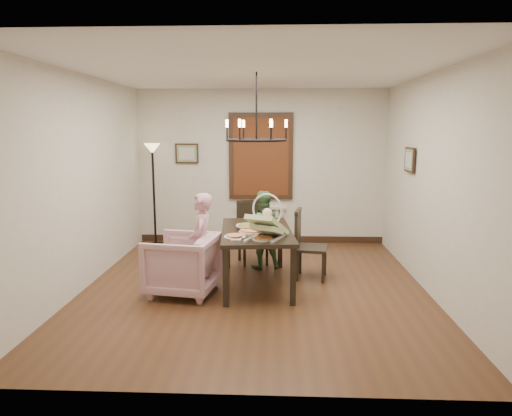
# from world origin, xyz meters

# --- Properties ---
(room_shell) EXTENTS (4.51, 5.00, 2.81)m
(room_shell) POSITION_xyz_m (0.00, 0.37, 1.40)
(room_shell) COLOR #492A19
(room_shell) RESTS_ON ground
(dining_table) EXTENTS (1.06, 1.71, 0.76)m
(dining_table) POSITION_xyz_m (0.02, 0.12, 0.68)
(dining_table) COLOR black
(dining_table) RESTS_ON room_shell
(chair_far) EXTENTS (0.54, 0.54, 0.99)m
(chair_far) POSITION_xyz_m (-0.08, 1.15, 0.49)
(chair_far) COLOR black
(chair_far) RESTS_ON room_shell
(chair_right) EXTENTS (0.51, 0.51, 0.99)m
(chair_right) POSITION_xyz_m (0.78, 0.43, 0.50)
(chair_right) COLOR black
(chair_right) RESTS_ON room_shell
(armchair) EXTENTS (0.96, 0.95, 0.77)m
(armchair) POSITION_xyz_m (-0.92, -0.24, 0.38)
(armchair) COLOR #D3A1B1
(armchair) RESTS_ON room_shell
(elderly_woman) EXTENTS (0.28, 0.41, 1.07)m
(elderly_woman) POSITION_xyz_m (-0.68, -0.17, 0.54)
(elderly_woman) COLOR #C88D98
(elderly_woman) RESTS_ON room_shell
(seated_man) EXTENTS (0.55, 0.47, 0.98)m
(seated_man) POSITION_xyz_m (0.07, 0.92, 0.49)
(seated_man) COLOR #4C7948
(seated_man) RESTS_ON room_shell
(baby_bouncer) EXTENTS (0.62, 0.70, 0.38)m
(baby_bouncer) POSITION_xyz_m (0.17, -0.36, 0.96)
(baby_bouncer) COLOR beige
(baby_bouncer) RESTS_ON dining_table
(salad_bowl) EXTENTS (0.31, 0.31, 0.08)m
(salad_bowl) POSITION_xyz_m (-0.12, 0.11, 0.80)
(salad_bowl) COLOR white
(salad_bowl) RESTS_ON dining_table
(pizza_platter) EXTENTS (0.32, 0.32, 0.04)m
(pizza_platter) POSITION_xyz_m (-0.04, -0.06, 0.78)
(pizza_platter) COLOR tan
(pizza_platter) RESTS_ON dining_table
(drinking_glass) EXTENTS (0.06, 0.06, 0.13)m
(drinking_glass) POSITION_xyz_m (-0.03, 0.10, 0.83)
(drinking_glass) COLOR silver
(drinking_glass) RESTS_ON dining_table
(window_blinds) EXTENTS (1.00, 0.03, 1.40)m
(window_blinds) POSITION_xyz_m (0.00, 2.46, 1.60)
(window_blinds) COLOR #5A3412
(window_blinds) RESTS_ON room_shell
(radiator) EXTENTS (0.92, 0.12, 0.62)m
(radiator) POSITION_xyz_m (0.00, 2.48, 0.35)
(radiator) COLOR silver
(radiator) RESTS_ON room_shell
(picture_back) EXTENTS (0.42, 0.03, 0.36)m
(picture_back) POSITION_xyz_m (-1.35, 2.47, 1.65)
(picture_back) COLOR black
(picture_back) RESTS_ON room_shell
(picture_right) EXTENTS (0.03, 0.42, 0.36)m
(picture_right) POSITION_xyz_m (2.21, 0.90, 1.65)
(picture_right) COLOR black
(picture_right) RESTS_ON room_shell
(floor_lamp) EXTENTS (0.30, 0.30, 1.80)m
(floor_lamp) POSITION_xyz_m (-1.90, 2.15, 0.90)
(floor_lamp) COLOR black
(floor_lamp) RESTS_ON room_shell
(chandelier) EXTENTS (0.80, 0.80, 0.04)m
(chandelier) POSITION_xyz_m (0.02, 0.12, 1.95)
(chandelier) COLOR black
(chandelier) RESTS_ON room_shell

